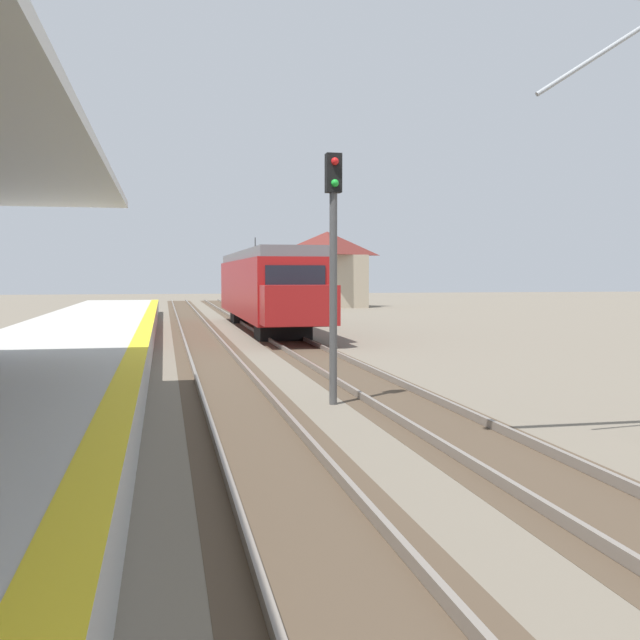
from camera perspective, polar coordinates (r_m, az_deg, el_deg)
station_platform at (r=16.11m, az=-22.22°, el=-4.83°), size 5.00×80.00×0.91m
track_pair_nearest_platform at (r=19.92m, az=-7.50°, el=-4.23°), size 2.34×120.00×0.16m
track_pair_middle at (r=20.46m, az=2.06°, el=-4.00°), size 2.34×120.00×0.16m
approaching_train at (r=36.76m, az=-4.24°, el=2.63°), size 2.93×19.60×4.76m
rail_signal_post at (r=15.39m, az=1.04°, el=5.29°), size 0.32×0.34×5.20m
distant_trackside_house at (r=62.99m, az=0.56°, el=4.04°), size 6.60×5.28×6.40m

